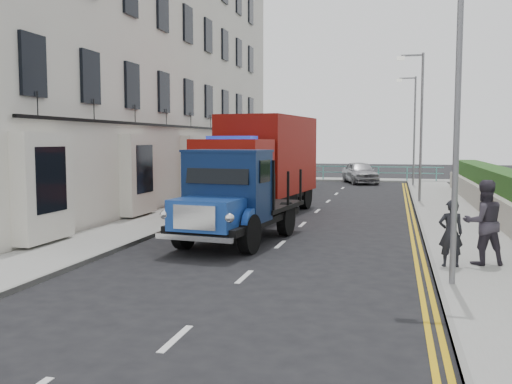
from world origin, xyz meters
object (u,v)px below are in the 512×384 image
Objects in this scene: red_lorry at (262,162)px; lamp_mid at (419,118)px; parked_car_front at (231,204)px; lamp_near at (451,87)px; lamp_far at (413,124)px; pedestrian_east_near at (451,233)px; bedford_lorry at (230,202)px.

lamp_mid is at bearing 49.76° from red_lorry.
lamp_near is at bearing -43.17° from parked_car_front.
lamp_near is at bearing -90.00° from lamp_mid.
parked_car_front is (-0.59, -2.43, -1.42)m from red_lorry.
lamp_mid is 1.00× the size of lamp_far.
red_lorry is 10.86m from pedestrian_east_near.
bedford_lorry is 6.85m from red_lorry.
lamp_far is at bearing 90.00° from lamp_near.
lamp_near is 7.12m from bedford_lorry.
lamp_near is 4.59× the size of pedestrian_east_near.
lamp_near and lamp_mid have the same top height.
lamp_mid and lamp_far have the same top height.
lamp_near is 10.90m from parked_car_front.
lamp_far reaches higher than pedestrian_east_near.
parked_car_front is (-6.78, -8.13, -3.32)m from lamp_mid.
lamp_near is at bearing 71.58° from pedestrian_east_near.
lamp_near is at bearing -51.89° from red_lorry.
red_lorry is at bearing -137.33° from lamp_mid.
lamp_far is at bearing 75.60° from parked_car_front.
lamp_far is at bearing 90.00° from lamp_mid.
red_lorry is at bearing 121.02° from lamp_near.
lamp_mid is 1.20× the size of bedford_lorry.
lamp_far reaches higher than parked_car_front.
bedford_lorry is at bearing 147.45° from lamp_near.
pedestrian_east_near is (0.22, 1.61, -3.12)m from lamp_near.
lamp_far is at bearing 83.57° from bedford_lorry.
lamp_mid is 14.73m from pedestrian_east_near.
pedestrian_east_near is (0.22, -14.39, -3.12)m from lamp_mid.
lamp_near is 3.51m from pedestrian_east_near.
red_lorry is (-6.19, -15.71, -1.90)m from lamp_far.
bedford_lorry is 6.07m from pedestrian_east_near.
parked_car_front is (-6.78, 7.87, -3.32)m from lamp_near.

